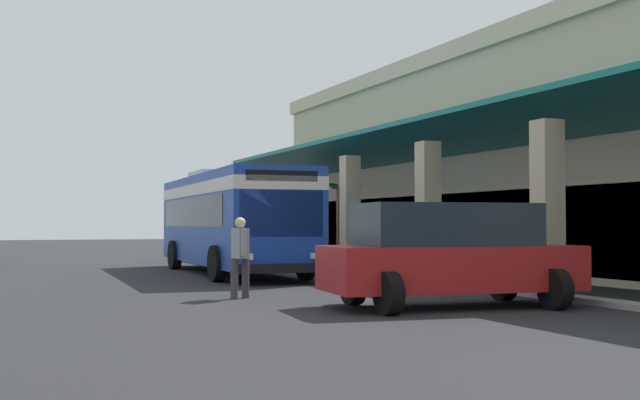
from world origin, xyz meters
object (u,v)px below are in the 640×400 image
Objects in this scene: parked_suv_red at (449,254)px; potted_palm at (339,243)px; transit_bus at (231,215)px; pedestrian at (240,253)px.

potted_palm is at bearing 164.31° from parked_suv_red.
potted_palm is (-2.22, 4.75, -0.99)m from transit_bus.
potted_palm reaches higher than parked_suv_red.
parked_suv_red is at bearing 43.64° from pedestrian.
transit_bus reaches higher than parked_suv_red.
parked_suv_red is (11.92, 0.78, -0.84)m from transit_bus.
potted_palm is at bearing 115.04° from transit_bus.
transit_bus is 11.98m from parked_suv_red.
pedestrian is at bearing -136.36° from parked_suv_red.
potted_palm is (-10.87, 7.10, -0.11)m from pedestrian.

